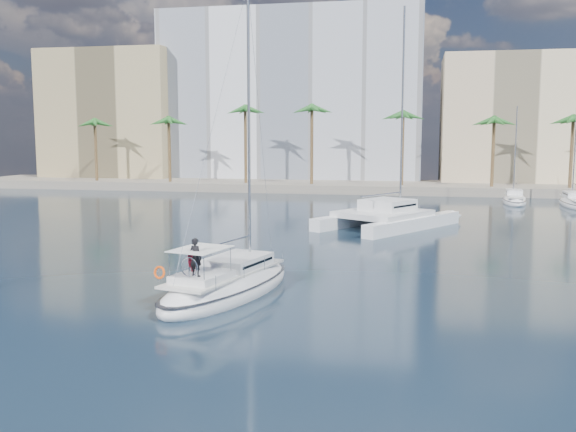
# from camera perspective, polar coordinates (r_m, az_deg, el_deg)

# --- Properties ---
(ground) EXTENTS (160.00, 160.00, 0.00)m
(ground) POSITION_cam_1_polar(r_m,az_deg,el_deg) (35.50, -2.53, -6.18)
(ground) COLOR black
(ground) RESTS_ON ground
(quay) EXTENTS (120.00, 14.00, 1.20)m
(quay) POSITION_cam_1_polar(r_m,az_deg,el_deg) (95.19, 6.26, 2.63)
(quay) COLOR gray
(quay) RESTS_ON ground
(building_modern) EXTENTS (42.00, 16.00, 28.00)m
(building_modern) POSITION_cam_1_polar(r_m,az_deg,el_deg) (108.59, 0.51, 10.32)
(building_modern) COLOR white
(building_modern) RESTS_ON ground
(building_tan_left) EXTENTS (22.00, 14.00, 22.00)m
(building_tan_left) POSITION_cam_1_polar(r_m,az_deg,el_deg) (114.22, -15.01, 8.42)
(building_tan_left) COLOR tan
(building_tan_left) RESTS_ON ground
(building_beige) EXTENTS (20.00, 14.00, 20.00)m
(building_beige) POSITION_cam_1_polar(r_m,az_deg,el_deg) (104.44, 19.01, 7.85)
(building_beige) COLOR beige
(building_beige) RESTS_ON ground
(palm_left) EXTENTS (3.60, 3.60, 12.30)m
(palm_left) POSITION_cam_1_polar(r_m,az_deg,el_deg) (99.93, -13.90, 8.24)
(palm_left) COLOR brown
(palm_left) RESTS_ON ground
(palm_centre) EXTENTS (3.60, 3.60, 12.30)m
(palm_centre) POSITION_cam_1_polar(r_m,az_deg,el_deg) (90.92, 6.12, 8.52)
(palm_centre) COLOR brown
(palm_centre) RESTS_ON ground
(main_sloop) EXTENTS (6.29, 11.86, 16.81)m
(main_sloop) POSITION_cam_1_polar(r_m,az_deg,el_deg) (33.38, -5.39, -6.16)
(main_sloop) COLOR white
(main_sloop) RESTS_ON ground
(catamaran) EXTENTS (12.88, 15.00, 19.47)m
(catamaran) POSITION_cam_1_polar(r_m,az_deg,el_deg) (57.74, 8.72, 0.16)
(catamaran) COLOR white
(catamaran) RESTS_ON ground
(seagull) EXTENTS (1.21, 0.52, 0.22)m
(seagull) POSITION_cam_1_polar(r_m,az_deg,el_deg) (43.07, -3.01, -3.22)
(seagull) COLOR silver
(seagull) RESTS_ON ground
(moored_yacht_a) EXTENTS (3.37, 9.52, 11.90)m
(moored_yacht_a) POSITION_cam_1_polar(r_m,az_deg,el_deg) (81.79, 19.46, 1.07)
(moored_yacht_a) COLOR white
(moored_yacht_a) RESTS_ON ground
(moored_yacht_b) EXTENTS (3.32, 10.83, 13.72)m
(moored_yacht_b) POSITION_cam_1_polar(r_m,az_deg,el_deg) (81.03, 24.21, 0.79)
(moored_yacht_b) COLOR white
(moored_yacht_b) RESTS_ON ground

